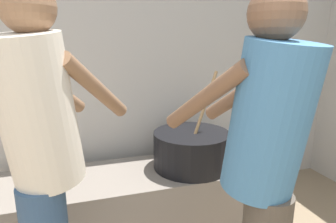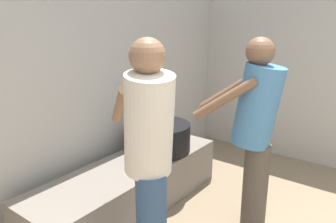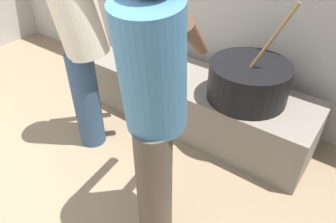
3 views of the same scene
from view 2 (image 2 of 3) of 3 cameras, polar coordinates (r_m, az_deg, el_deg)
block_enclosure_rear at (r=2.99m, az=-19.95°, el=0.68°), size 5.36×0.20×1.96m
hearth_ledge at (r=3.14m, az=-6.65°, el=-12.77°), size 2.00×0.60×0.44m
cooking_pot_main at (r=3.29m, az=-1.26°, el=-4.41°), size 0.58×0.58×0.73m
cook_in_blue_shirt at (r=2.65m, az=14.70°, el=-2.55°), size 0.53×0.73×1.58m
cook_in_cream_shirt at (r=2.08m, az=-3.24°, el=-6.67°), size 0.66×0.73×1.61m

